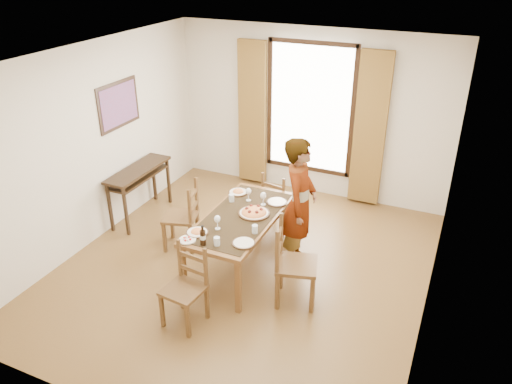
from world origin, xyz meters
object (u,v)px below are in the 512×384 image
at_px(console_table, 139,176).
at_px(man, 299,204).
at_px(dining_table, 241,221).
at_px(pasta_platter, 254,211).

xyz_separation_m(console_table, man, (2.62, -0.22, 0.19)).
bearing_deg(dining_table, console_table, 163.27).
relative_size(console_table, man, 0.68).
height_order(console_table, pasta_platter, pasta_platter).
distance_m(console_table, man, 2.63).
bearing_deg(man, console_table, 78.62).
height_order(dining_table, man, man).
relative_size(console_table, pasta_platter, 3.00).
xyz_separation_m(console_table, pasta_platter, (2.11, -0.48, 0.12)).
distance_m(dining_table, pasta_platter, 0.21).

